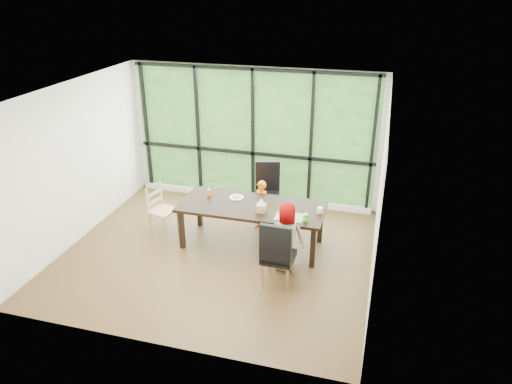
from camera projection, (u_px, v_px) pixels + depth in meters
The scene contains 23 objects.
ground at pixel (218, 253), 7.97m from camera, with size 5.00×5.00×0.00m, color black.
back_wall at pixel (254, 135), 9.38m from camera, with size 5.00×5.00×0.00m, color silver.
foliage_backdrop at pixel (253, 136), 9.36m from camera, with size 4.80×0.02×2.65m, color #1D4F1B.
window_mullions at pixel (253, 136), 9.33m from camera, with size 4.80×0.06×2.65m, color black, non-canonical shape.
window_sill at pixel (252, 197), 9.83m from camera, with size 4.80×0.12×0.10m, color silver.
dining_table at pixel (252, 225), 8.06m from camera, with size 2.42×1.01×0.75m, color black.
chair_window_leather at pixel (268, 192), 8.89m from camera, with size 0.46×0.46×1.08m, color black.
chair_interior_leather at pixel (279, 252), 6.96m from camera, with size 0.46×0.46×1.08m, color black.
chair_end_beech at pixel (163, 211), 8.38m from camera, with size 0.42×0.40×0.90m, color tan.
child_toddler at pixel (261, 205), 8.55m from camera, with size 0.34×0.22×0.93m, color #D65A08.
child_older at pixel (286, 237), 7.31m from camera, with size 0.55×0.36×1.12m, color gray.
placemat at pixel (290, 217), 7.52m from camera, with size 0.45×0.33×0.01m, color tan.
plate_far at pixel (237, 197), 8.17m from camera, with size 0.25×0.25×0.02m, color white.
plate_near at pixel (287, 216), 7.53m from camera, with size 0.27×0.27×0.02m, color white.
orange_cup at pixel (209, 192), 8.23m from camera, with size 0.07×0.07×0.11m, color orange.
green_cup at pixel (306, 218), 7.37m from camera, with size 0.08×0.08×0.12m, color #4CD332.
white_mug at pixel (320, 210), 7.64m from camera, with size 0.09×0.09×0.09m, color white.
tissue_box at pixel (261, 208), 7.67m from camera, with size 0.15×0.15×0.13m, color tan.
crepe_rolls_far at pixel (237, 196), 8.16m from camera, with size 0.15×0.12×0.04m, color tan, non-canonical shape.
crepe_rolls_near at pixel (287, 215), 7.52m from camera, with size 0.05×0.12×0.04m, color tan, non-canonical shape.
straw_white at pixel (209, 187), 8.19m from camera, with size 0.01×0.01×0.20m, color white.
straw_pink at pixel (306, 212), 7.33m from camera, with size 0.01×0.01×0.20m, color pink.
tissue at pixel (261, 201), 7.62m from camera, with size 0.12×0.12×0.11m, color white.
Camera 1 is at (2.42, -6.41, 4.24)m, focal length 33.41 mm.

